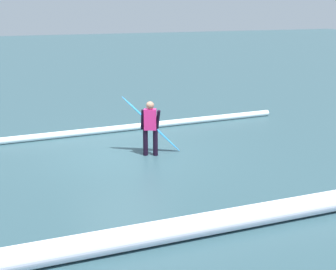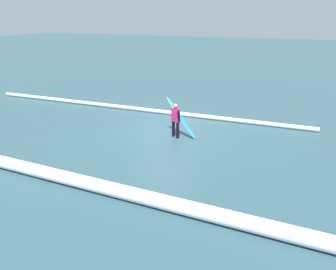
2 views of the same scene
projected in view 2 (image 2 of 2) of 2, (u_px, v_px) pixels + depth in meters
The scene contains 5 objects.
ground_plane at pixel (164, 132), 13.81m from camera, with size 123.72×123.72×0.00m, color #2B4951.
surfer at pixel (176, 119), 12.95m from camera, with size 0.47×0.41×1.55m.
surfboard at pixel (181, 118), 13.17m from camera, with size 1.67×0.75×1.68m.
wave_crest_foreground at pixel (135, 109), 16.90m from camera, with size 0.21×0.21×19.18m, color white.
wave_crest_midground at pixel (73, 180), 9.46m from camera, with size 0.43×0.43×21.22m, color white.
Camera 2 is at (-4.81, 11.89, 5.12)m, focal length 31.64 mm.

